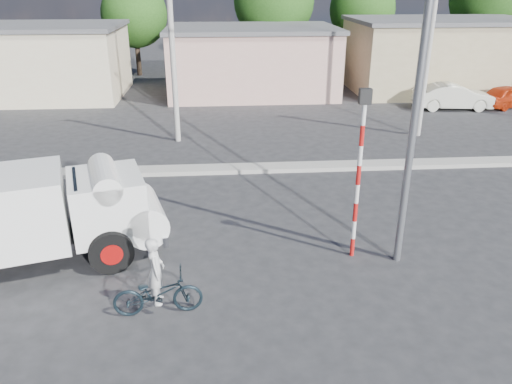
{
  "coord_description": "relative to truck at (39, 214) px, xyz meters",
  "views": [
    {
      "loc": [
        -0.17,
        -9.62,
        6.64
      ],
      "look_at": [
        0.79,
        2.86,
        1.3
      ],
      "focal_mm": 35.0,
      "sensor_mm": 36.0,
      "label": 1
    }
  ],
  "objects": [
    {
      "name": "ground_plane",
      "position": [
        4.62,
        -1.77,
        -1.36
      ],
      "size": [
        120.0,
        120.0,
        0.0
      ],
      "primitive_type": "plane",
      "color": "#28292B",
      "rests_on": "ground"
    },
    {
      "name": "median",
      "position": [
        4.62,
        6.23,
        -1.28
      ],
      "size": [
        40.0,
        0.8,
        0.16
      ],
      "primitive_type": "cube",
      "color": "#99968E",
      "rests_on": "ground"
    },
    {
      "name": "truck",
      "position": [
        0.0,
        0.0,
        0.0
      ],
      "size": [
        6.28,
        3.68,
        2.44
      ],
      "rotation": [
        0.0,
        0.0,
        0.28
      ],
      "color": "black",
      "rests_on": "ground"
    },
    {
      "name": "bicycle",
      "position": [
        3.06,
        -2.36,
        -0.86
      ],
      "size": [
        1.94,
        0.81,
        1.0
      ],
      "primitive_type": "imported",
      "rotation": [
        0.0,
        0.0,
        1.65
      ],
      "color": "black",
      "rests_on": "ground"
    },
    {
      "name": "cyclist",
      "position": [
        3.06,
        -2.36,
        -0.6
      ],
      "size": [
        0.4,
        0.58,
        1.51
      ],
      "primitive_type": "imported",
      "rotation": [
        0.0,
        0.0,
        1.65
      ],
      "color": "silver",
      "rests_on": "ground"
    },
    {
      "name": "car_cream",
      "position": [
        17.42,
        15.03,
        -0.65
      ],
      "size": [
        4.38,
        1.86,
        1.4
      ],
      "primitive_type": "imported",
      "rotation": [
        0.0,
        0.0,
        1.48
      ],
      "color": "silver",
      "rests_on": "ground"
    },
    {
      "name": "car_red",
      "position": [
        20.76,
        15.26,
        -0.73
      ],
      "size": [
        3.94,
        2.68,
        1.25
      ],
      "primitive_type": "imported",
      "rotation": [
        0.0,
        0.0,
        1.93
      ],
      "color": "#B72C0C",
      "rests_on": "ground"
    },
    {
      "name": "traffic_pole",
      "position": [
        7.82,
        -0.27,
        1.24
      ],
      "size": [
        0.28,
        0.18,
        4.36
      ],
      "color": "red",
      "rests_on": "ground"
    },
    {
      "name": "streetlight",
      "position": [
        8.76,
        -0.57,
        3.61
      ],
      "size": [
        2.34,
        0.22,
        9.0
      ],
      "color": "slate",
      "rests_on": "ground"
    },
    {
      "name": "building_row",
      "position": [
        5.72,
        20.23,
        0.78
      ],
      "size": [
        37.8,
        7.3,
        4.44
      ],
      "color": "beige",
      "rests_on": "ground"
    },
    {
      "name": "tree_row",
      "position": [
        8.38,
        26.68,
        3.64
      ],
      "size": [
        43.62,
        7.43,
        8.42
      ],
      "color": "#38281E",
      "rests_on": "ground"
    },
    {
      "name": "utility_poles",
      "position": [
        7.87,
        10.23,
        2.71
      ],
      "size": [
        35.4,
        0.24,
        8.0
      ],
      "color": "#99968E",
      "rests_on": "ground"
    }
  ]
}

